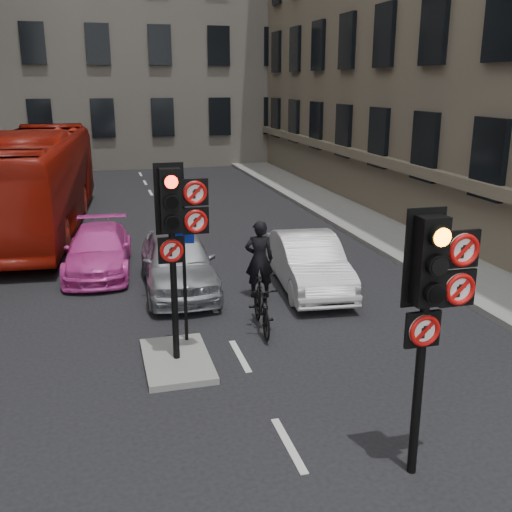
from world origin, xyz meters
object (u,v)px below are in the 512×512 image
signal_far (176,221)px  signal_near (433,289)px  info_sign (184,268)px  car_silver (178,261)px  motorcyclist (259,259)px  car_white (309,262)px  bus_red (34,181)px  car_pink (99,250)px  motorcycle (262,306)px

signal_far → signal_near: bearing=-57.0°
info_sign → signal_near: bearing=-51.4°
signal_far → car_silver: signal_far is taller
motorcyclist → info_sign: bearing=57.3°
signal_far → car_white: signal_far is taller
info_sign → car_white: bearing=48.9°
signal_near → bus_red: signal_near is taller
car_silver → motorcyclist: (1.81, -1.03, 0.21)m
car_white → car_pink: bearing=156.7°
car_white → motorcyclist: 1.40m
motorcyclist → info_sign: 3.24m
bus_red → motorcyclist: bearing=-51.5°
signal_far → motorcyclist: size_ratio=1.90×
signal_near → signal_far: (-2.60, 4.00, 0.12)m
car_white → info_sign: 4.44m
car_silver → bus_red: bearing=119.1°
info_sign → motorcyclist: bearing=59.9°
car_silver → car_pink: size_ratio=1.03×
car_white → motorcyclist: size_ratio=2.19×
bus_red → info_sign: bearing=-67.0°
car_silver → motorcyclist: motorcyclist is taller
motorcycle → motorcyclist: (0.49, 1.99, 0.41)m
signal_far → motorcyclist: bearing=53.0°
bus_red → signal_far: bearing=-69.0°
signal_near → bus_red: bearing=110.9°
car_white → motorcycle: size_ratio=2.32×
car_silver → motorcycle: size_ratio=2.42×
motorcycle → motorcyclist: 2.09m
car_pink → bus_red: (-2.01, 5.54, 1.11)m
car_pink → motorcyclist: size_ratio=2.20×
car_white → info_sign: info_sign is taller
signal_near → car_white: bearing=81.6°
bus_red → car_white: bearing=-44.9°
car_pink → bus_red: bearing=114.7°
signal_far → bus_red: 12.22m
signal_near → signal_far: signal_far is taller
signal_far → car_pink: bearing=102.5°
bus_red → info_sign: (3.60, -10.96, -0.11)m
motorcyclist → signal_far: bearing=62.2°
car_white → car_pink: (-5.06, 2.82, -0.08)m
car_pink → signal_near: bearing=-64.0°
car_pink → info_sign: (1.59, -5.43, 1.00)m
motorcycle → bus_red: bearing=122.0°
motorcyclist → info_sign: info_sign is taller
car_white → car_silver: bearing=172.1°
signal_far → motorcycle: bearing=30.9°
signal_far → car_silver: bearing=82.8°
motorcyclist → car_silver: bearing=-20.3°
motorcycle → car_white: bearing=56.3°
car_white → car_pink: 5.79m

